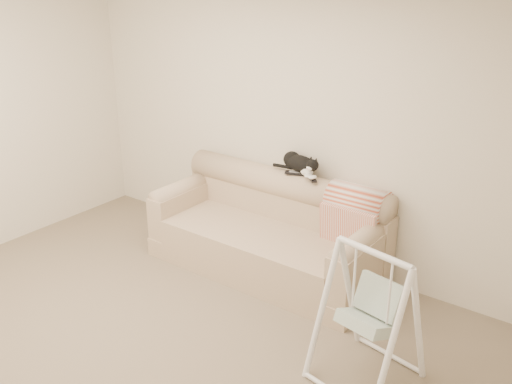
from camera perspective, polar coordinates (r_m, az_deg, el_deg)
ground_plane at (r=4.51m, az=-10.99°, el=-15.32°), size 5.00×5.00×0.00m
room_shell at (r=3.80m, az=-12.63°, el=3.41°), size 5.04×4.04×2.60m
sofa at (r=5.36m, az=1.37°, el=-4.09°), size 2.20×0.93×0.90m
remote_a at (r=5.25m, az=3.89°, el=1.90°), size 0.19×0.10×0.03m
remote_b at (r=5.13m, az=5.63°, el=1.34°), size 0.16×0.15×0.02m
tuxedo_cat at (r=5.24m, az=4.46°, el=2.84°), size 0.52×0.28×0.20m
throw_blanket at (r=5.04m, az=10.01°, el=-1.55°), size 0.52×0.38×0.58m
baby_swing at (r=3.99m, az=11.30°, el=-12.01°), size 0.71×0.75×1.00m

